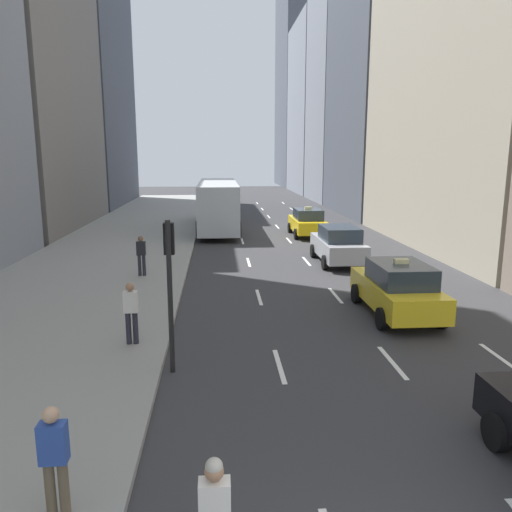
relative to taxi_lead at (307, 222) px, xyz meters
The scene contains 11 objects.
sidewalk_left 11.05m from the taxi_lead, behind, with size 8.00×66.00×0.15m, color gray.
lane_markings 4.98m from the taxi_lead, 106.58° to the right, with size 5.72×56.00×0.01m.
building_row_right 24.20m from the taxi_lead, 65.50° to the left, with size 6.00×89.67×37.89m.
taxi_lead is the anchor object (origin of this frame).
taxi_second 16.07m from the taxi_lead, 90.00° to the right, with size 2.02×4.40×1.87m.
sedan_silver_behind 8.21m from the taxi_lead, 90.00° to the right, with size 2.02×4.46×1.78m.
city_bus 6.52m from the taxi_lead, 150.39° to the left, with size 2.80×11.61×3.25m.
pedestrian_near_curb 26.01m from the taxi_lead, 107.56° to the right, with size 0.36×0.22×1.65m.
pedestrian_mid_block 19.95m from the taxi_lead, 113.38° to the right, with size 0.36×0.22×1.65m.
pedestrian_far_walking 13.80m from the taxi_lead, 129.50° to the right, with size 0.36×0.22×1.65m.
traffic_light_pole 20.91m from the taxi_lead, 108.89° to the right, with size 0.24×0.42×3.60m.
Camera 1 is at (-1.63, -3.23, 5.00)m, focal length 35.00 mm.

